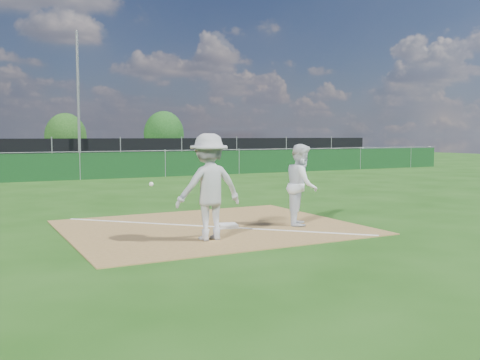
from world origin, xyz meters
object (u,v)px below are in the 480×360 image
first_base (228,226)px  tree_mid (66,136)px  light_pole (78,100)px  tree_right (164,134)px  car_mid (21,155)px  runner (302,185)px  play_at_first (209,187)px  car_right (104,155)px

first_base → tree_mid: 32.47m
light_pole → tree_right: size_ratio=1.97×
first_base → tree_right: size_ratio=0.09×
car_mid → tree_mid: tree_mid is taller
tree_right → first_base: bearing=-107.5°
runner → tree_right: 35.30m
first_base → car_mid: car_mid is taller
first_base → tree_mid: size_ratio=0.10×
play_at_first → tree_mid: bearing=84.7°
tree_mid → tree_right: (8.41, 1.41, 0.20)m
car_right → runner: bearing=168.0°
light_pole → play_at_first: (-2.12, -22.97, -2.98)m
tree_mid → tree_right: size_ratio=0.91×
car_mid → car_right: size_ratio=0.96×
light_pole → runner: bearing=-89.0°
car_mid → tree_mid: (3.72, 5.18, 1.21)m
tree_mid → tree_right: bearing=9.5°
tree_mid → first_base: bearing=-93.9°
runner → tree_right: (9.00, 34.12, 1.20)m
play_at_first → car_right: size_ratio=0.47×
light_pole → play_at_first: bearing=-95.3°
tree_right → car_mid: bearing=-151.5°
light_pole → tree_mid: 10.64m
play_at_first → runner: (2.53, 0.64, -0.12)m
tree_right → tree_mid: bearing=-170.5°
light_pole → car_mid: light_pole is taller
runner → car_right: 28.12m
first_base → tree_mid: tree_mid is taller
play_at_first → first_base: bearing=48.3°
car_right → first_base: bearing=164.6°
light_pole → tree_right: 15.21m
first_base → runner: runner is taller
car_mid → first_base: bearing=-162.6°
car_right → tree_right: 9.11m
first_base → runner: bearing=-12.4°
first_base → car_mid: (-1.49, 27.17, 0.63)m
first_base → tree_mid: (2.23, 32.35, 1.84)m
tree_mid → light_pole: bearing=-95.5°
play_at_first → car_right: play_at_first is taller
first_base → play_at_first: (-0.89, -1.00, 0.96)m
first_base → car_right: bearing=81.7°
light_pole → first_base: 22.35m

